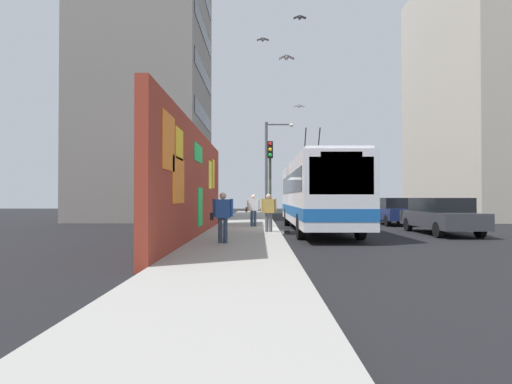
{
  "coord_description": "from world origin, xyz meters",
  "views": [
    {
      "loc": [
        -19.4,
        0.89,
        1.59
      ],
      "look_at": [
        0.48,
        1.05,
        1.87
      ],
      "focal_mm": 28.51,
      "sensor_mm": 36.0,
      "label": 1
    }
  ],
  "objects_px": {
    "city_bus": "(316,192)",
    "pedestrian_at_curb": "(269,210)",
    "parked_car_black": "(352,207)",
    "traffic_light": "(270,169)",
    "pedestrian_near_wall": "(223,214)",
    "parked_car_dark_gray": "(440,215)",
    "pedestrian_midblock": "(253,208)",
    "parked_car_navy": "(394,211)",
    "parked_car_white": "(369,208)",
    "street_lamp": "(270,163)"
  },
  "relations": [
    {
      "from": "city_bus",
      "to": "pedestrian_at_curb",
      "type": "relative_size",
      "value": 7.39
    },
    {
      "from": "parked_car_black",
      "to": "traffic_light",
      "type": "relative_size",
      "value": 1.13
    },
    {
      "from": "pedestrian_near_wall",
      "to": "traffic_light",
      "type": "relative_size",
      "value": 0.37
    },
    {
      "from": "parked_car_dark_gray",
      "to": "pedestrian_midblock",
      "type": "bearing_deg",
      "value": 72.62
    },
    {
      "from": "parked_car_navy",
      "to": "parked_car_white",
      "type": "bearing_deg",
      "value": -0.0
    },
    {
      "from": "city_bus",
      "to": "parked_car_white",
      "type": "height_order",
      "value": "city_bus"
    },
    {
      "from": "parked_car_black",
      "to": "street_lamp",
      "type": "height_order",
      "value": "street_lamp"
    },
    {
      "from": "city_bus",
      "to": "parked_car_white",
      "type": "distance_m",
      "value": 11.44
    },
    {
      "from": "street_lamp",
      "to": "parked_car_dark_gray",
      "type": "bearing_deg",
      "value": -137.34
    },
    {
      "from": "parked_car_dark_gray",
      "to": "parked_car_navy",
      "type": "bearing_deg",
      "value": 0.0
    },
    {
      "from": "parked_car_white",
      "to": "street_lamp",
      "type": "bearing_deg",
      "value": 117.15
    },
    {
      "from": "parked_car_black",
      "to": "pedestrian_at_curb",
      "type": "height_order",
      "value": "pedestrian_at_curb"
    },
    {
      "from": "parked_car_dark_gray",
      "to": "pedestrian_midblock",
      "type": "distance_m",
      "value": 8.59
    },
    {
      "from": "street_lamp",
      "to": "parked_car_navy",
      "type": "bearing_deg",
      "value": -103.32
    },
    {
      "from": "pedestrian_at_curb",
      "to": "city_bus",
      "type": "bearing_deg",
      "value": -48.04
    },
    {
      "from": "parked_car_white",
      "to": "pedestrian_at_curb",
      "type": "bearing_deg",
      "value": 148.44
    },
    {
      "from": "city_bus",
      "to": "street_lamp",
      "type": "distance_m",
      "value": 7.01
    },
    {
      "from": "city_bus",
      "to": "traffic_light",
      "type": "distance_m",
      "value": 2.72
    },
    {
      "from": "city_bus",
      "to": "parked_car_black",
      "type": "bearing_deg",
      "value": -18.51
    },
    {
      "from": "pedestrian_at_curb",
      "to": "traffic_light",
      "type": "relative_size",
      "value": 0.37
    },
    {
      "from": "city_bus",
      "to": "pedestrian_midblock",
      "type": "height_order",
      "value": "city_bus"
    },
    {
      "from": "city_bus",
      "to": "parked_car_navy",
      "type": "bearing_deg",
      "value": -47.78
    },
    {
      "from": "parked_car_white",
      "to": "pedestrian_midblock",
      "type": "relative_size",
      "value": 2.97
    },
    {
      "from": "parked_car_navy",
      "to": "pedestrian_near_wall",
      "type": "height_order",
      "value": "pedestrian_near_wall"
    },
    {
      "from": "parked_car_dark_gray",
      "to": "parked_car_black",
      "type": "height_order",
      "value": "same"
    },
    {
      "from": "parked_car_black",
      "to": "street_lamp",
      "type": "distance_m",
      "value": 11.99
    },
    {
      "from": "parked_car_navy",
      "to": "traffic_light",
      "type": "height_order",
      "value": "traffic_light"
    },
    {
      "from": "parked_car_dark_gray",
      "to": "pedestrian_midblock",
      "type": "height_order",
      "value": "pedestrian_midblock"
    },
    {
      "from": "pedestrian_near_wall",
      "to": "street_lamp",
      "type": "relative_size",
      "value": 0.26
    },
    {
      "from": "parked_car_navy",
      "to": "pedestrian_at_curb",
      "type": "bearing_deg",
      "value": 132.14
    },
    {
      "from": "city_bus",
      "to": "parked_car_navy",
      "type": "distance_m",
      "value": 7.09
    },
    {
      "from": "pedestrian_at_curb",
      "to": "parked_car_dark_gray",
      "type": "bearing_deg",
      "value": -85.07
    },
    {
      "from": "pedestrian_at_curb",
      "to": "pedestrian_midblock",
      "type": "height_order",
      "value": "pedestrian_at_curb"
    },
    {
      "from": "parked_car_navy",
      "to": "parked_car_white",
      "type": "relative_size",
      "value": 0.87
    },
    {
      "from": "parked_car_dark_gray",
      "to": "street_lamp",
      "type": "xyz_separation_m",
      "value": [
        7.85,
        7.24,
        2.92
      ]
    },
    {
      "from": "pedestrian_midblock",
      "to": "traffic_light",
      "type": "relative_size",
      "value": 0.37
    },
    {
      "from": "traffic_light",
      "to": "pedestrian_midblock",
      "type": "bearing_deg",
      "value": 92.37
    },
    {
      "from": "pedestrian_at_curb",
      "to": "street_lamp",
      "type": "relative_size",
      "value": 0.26
    },
    {
      "from": "parked_car_white",
      "to": "pedestrian_at_curb",
      "type": "distance_m",
      "value": 14.33
    },
    {
      "from": "traffic_light",
      "to": "pedestrian_near_wall",
      "type": "bearing_deg",
      "value": 167.13
    },
    {
      "from": "city_bus",
      "to": "pedestrian_at_curb",
      "type": "height_order",
      "value": "city_bus"
    },
    {
      "from": "parked_car_black",
      "to": "traffic_light",
      "type": "height_order",
      "value": "traffic_light"
    },
    {
      "from": "parked_car_black",
      "to": "pedestrian_midblock",
      "type": "xyz_separation_m",
      "value": [
        -14.39,
        8.2,
        0.24
      ]
    },
    {
      "from": "parked_car_white",
      "to": "traffic_light",
      "type": "bearing_deg",
      "value": 140.64
    },
    {
      "from": "street_lamp",
      "to": "parked_car_white",
      "type": "bearing_deg",
      "value": -62.85
    },
    {
      "from": "city_bus",
      "to": "pedestrian_at_curb",
      "type": "bearing_deg",
      "value": 131.96
    },
    {
      "from": "pedestrian_near_wall",
      "to": "pedestrian_midblock",
      "type": "bearing_deg",
      "value": -6.61
    },
    {
      "from": "parked_car_white",
      "to": "parked_car_black",
      "type": "relative_size",
      "value": 0.98
    },
    {
      "from": "parked_car_black",
      "to": "pedestrian_at_curb",
      "type": "distance_m",
      "value": 19.14
    },
    {
      "from": "pedestrian_midblock",
      "to": "traffic_light",
      "type": "height_order",
      "value": "traffic_light"
    }
  ]
}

